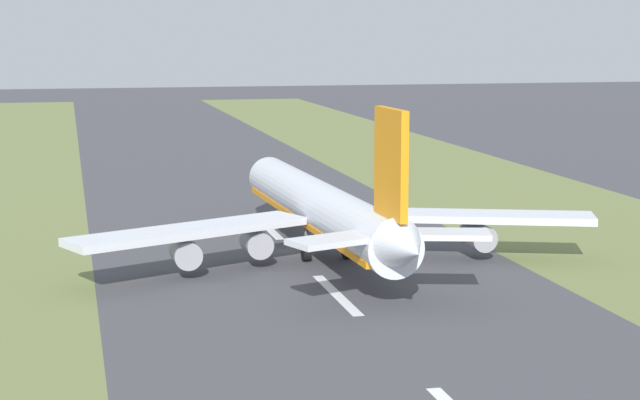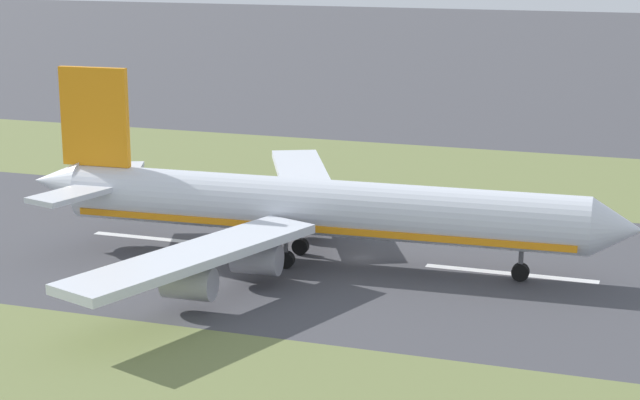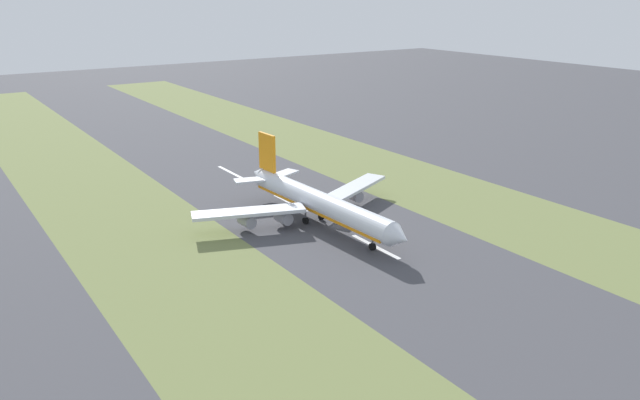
{
  "view_description": "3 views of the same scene",
  "coord_description": "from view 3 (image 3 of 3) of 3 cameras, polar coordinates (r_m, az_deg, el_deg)",
  "views": [
    {
      "loc": [
        -27.19,
        -130.96,
        27.85
      ],
      "look_at": [
        2.89,
        -3.52,
        7.0
      ],
      "focal_mm": 60.0,
      "sensor_mm": 36.0,
      "label": 1
    },
    {
      "loc": [
        106.85,
        31.59,
        34.32
      ],
      "look_at": [
        2.89,
        -3.52,
        7.0
      ],
      "focal_mm": 60.0,
      "sensor_mm": 36.0,
      "label": 2
    },
    {
      "loc": [
        89.73,
        125.77,
        59.05
      ],
      "look_at": [
        2.89,
        -3.52,
        7.0
      ],
      "focal_mm": 35.0,
      "sensor_mm": 36.0,
      "label": 3
    }
  ],
  "objects": [
    {
      "name": "centreline_dash_far",
      "position": [
        153.24,
        5.09,
        -4.26
      ],
      "size": [
        1.2,
        18.0,
        0.01
      ],
      "primitive_type": "cube",
      "color": "silver",
      "rests_on": "ground"
    },
    {
      "name": "grass_median_east",
      "position": [
        145.96,
        -13.13,
        -5.9
      ],
      "size": [
        40.0,
        600.0,
        0.01
      ],
      "primitive_type": "cube",
      "color": "olive",
      "rests_on": "ground"
    },
    {
      "name": "grass_median_west",
      "position": [
        193.54,
        12.45,
        0.27
      ],
      "size": [
        40.0,
        600.0,
        0.01
      ],
      "primitive_type": "cube",
      "color": "olive",
      "rests_on": "ground"
    },
    {
      "name": "airplane_main_jet",
      "position": [
        165.98,
        -0.39,
        -0.15
      ],
      "size": [
        64.07,
        67.18,
        20.2
      ],
      "color": "silver",
      "rests_on": "ground"
    },
    {
      "name": "centreline_dash_near",
      "position": [
        217.64,
        -8.21,
        2.55
      ],
      "size": [
        1.2,
        18.0,
        0.01
      ],
      "primitive_type": "cube",
      "color": "silver",
      "rests_on": "ground"
    },
    {
      "name": "centreline_dash_mid",
      "position": [
        183.92,
        -2.73,
        -0.27
      ],
      "size": [
        1.2,
        18.0,
        0.01
      ],
      "primitive_type": "cube",
      "color": "silver",
      "rests_on": "ground"
    },
    {
      "name": "ground_plane",
      "position": [
        165.4,
        1.51,
        -2.44
      ],
      "size": [
        800.0,
        800.0,
        0.0
      ],
      "primitive_type": "plane",
      "color": "#424247"
    }
  ]
}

